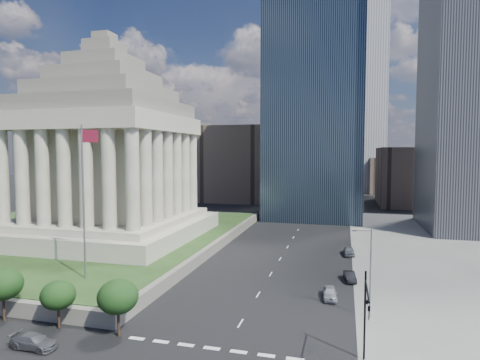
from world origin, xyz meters
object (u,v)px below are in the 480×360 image
(flagpole, at_px, (84,193))
(war_memorial, at_px, (107,137))
(parked_sedan_near, at_px, (330,293))
(parked_sedan_far, at_px, (349,251))
(suv_grey, at_px, (34,341))
(parked_sedan_mid, at_px, (350,277))
(traffic_signal_ne, at_px, (366,310))
(street_lamp_north, at_px, (369,268))

(flagpole, bearing_deg, war_memorial, 116.89)
(parked_sedan_near, relative_size, parked_sedan_far, 0.94)
(suv_grey, height_order, parked_sedan_mid, suv_grey)
(traffic_signal_ne, xyz_separation_m, suv_grey, (-29.80, -3.95, -4.58))
(traffic_signal_ne, bearing_deg, street_lamp_north, 85.81)
(war_memorial, relative_size, street_lamp_north, 3.90)
(flagpole, xyz_separation_m, parked_sedan_mid, (33.33, 13.72, -12.46))
(parked_sedan_near, relative_size, parked_sedan_mid, 1.07)
(traffic_signal_ne, xyz_separation_m, parked_sedan_mid, (-1.00, 24.03, -4.60))
(flagpole, distance_m, parked_sedan_far, 45.60)
(parked_sedan_far, bearing_deg, traffic_signal_ne, -91.74)
(traffic_signal_ne, bearing_deg, suv_grey, -172.46)
(war_memorial, distance_m, traffic_signal_ne, 60.00)
(parked_sedan_mid, bearing_deg, parked_sedan_near, -116.73)
(flagpole, bearing_deg, street_lamp_north, 1.63)
(suv_grey, bearing_deg, parked_sedan_mid, -43.55)
(war_memorial, distance_m, flagpole, 28.16)
(traffic_signal_ne, bearing_deg, parked_sedan_near, 102.17)
(war_memorial, xyz_separation_m, traffic_signal_ne, (46.50, -34.30, -16.15))
(parked_sedan_mid, height_order, parked_sedan_far, parked_sedan_far)
(traffic_signal_ne, height_order, parked_sedan_mid, traffic_signal_ne)
(war_memorial, xyz_separation_m, flagpole, (12.17, -24.00, -8.29))
(parked_sedan_mid, bearing_deg, flagpole, -166.58)
(traffic_signal_ne, height_order, suv_grey, traffic_signal_ne)
(war_memorial, height_order, parked_sedan_mid, war_memorial)
(flagpole, distance_m, street_lamp_north, 35.95)
(suv_grey, bearing_deg, war_memorial, 25.87)
(suv_grey, distance_m, parked_sedan_far, 51.61)
(flagpole, relative_size, street_lamp_north, 2.00)
(street_lamp_north, distance_m, suv_grey, 34.58)
(street_lamp_north, bearing_deg, parked_sedan_far, 93.79)
(war_memorial, height_order, traffic_signal_ne, war_memorial)
(parked_sedan_near, bearing_deg, flagpole, -174.07)
(suv_grey, relative_size, parked_sedan_mid, 1.17)
(parked_sedan_far, bearing_deg, flagpole, -142.61)
(flagpole, relative_size, parked_sedan_near, 4.69)
(traffic_signal_ne, bearing_deg, war_memorial, 143.58)
(suv_grey, xyz_separation_m, parked_sedan_mid, (28.80, 27.97, -0.02))
(war_memorial, distance_m, street_lamp_north, 54.92)
(war_memorial, distance_m, parked_sedan_far, 50.17)
(street_lamp_north, height_order, parked_sedan_far, street_lamp_north)
(suv_grey, relative_size, parked_sedan_far, 1.02)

